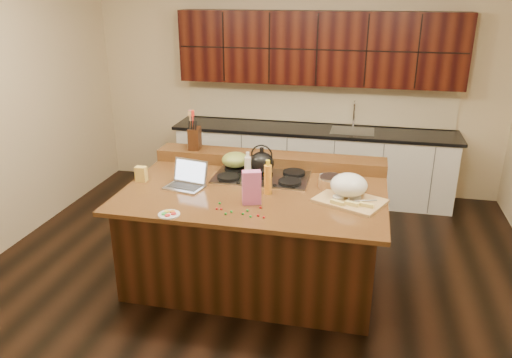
# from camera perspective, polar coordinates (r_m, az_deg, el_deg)

# --- Properties ---
(room) EXTENTS (5.52, 5.02, 2.72)m
(room) POSITION_cam_1_polar(r_m,az_deg,el_deg) (4.47, -0.14, 3.97)
(room) COLOR black
(room) RESTS_ON ground
(island) EXTENTS (2.40, 1.60, 0.92)m
(island) POSITION_cam_1_polar(r_m,az_deg,el_deg) (4.80, -0.13, -6.19)
(island) COLOR black
(island) RESTS_ON ground
(back_ledge) EXTENTS (2.40, 0.30, 0.12)m
(back_ledge) POSITION_cam_1_polar(r_m,az_deg,el_deg) (5.24, 1.56, 2.28)
(back_ledge) COLOR black
(back_ledge) RESTS_ON island
(cooktop) EXTENTS (0.92, 0.52, 0.05)m
(cooktop) POSITION_cam_1_polar(r_m,az_deg,el_deg) (4.88, 0.64, 0.32)
(cooktop) COLOR gray
(cooktop) RESTS_ON island
(back_counter) EXTENTS (3.70, 0.66, 2.40)m
(back_counter) POSITION_cam_1_polar(r_m,az_deg,el_deg) (6.64, 6.69, 6.21)
(back_counter) COLOR silver
(back_counter) RESTS_ON ground
(kettle) EXTENTS (0.27, 0.27, 0.22)m
(kettle) POSITION_cam_1_polar(r_m,az_deg,el_deg) (4.83, 0.65, 1.86)
(kettle) COLOR black
(kettle) RESTS_ON cooktop
(green_bowl) EXTENTS (0.28, 0.28, 0.15)m
(green_bowl) POSITION_cam_1_polar(r_m,az_deg,el_deg) (5.03, -2.39, 2.20)
(green_bowl) COLOR olive
(green_bowl) RESTS_ON cooktop
(laptop) EXTENTS (0.39, 0.34, 0.24)m
(laptop) POSITION_cam_1_polar(r_m,az_deg,el_deg) (4.70, -7.86, -0.08)
(laptop) COLOR #B7B7BC
(laptop) RESTS_ON island
(oil_bottle) EXTENTS (0.07, 0.07, 0.27)m
(oil_bottle) POSITION_cam_1_polar(r_m,az_deg,el_deg) (4.46, 1.37, -0.08)
(oil_bottle) COLOR orange
(oil_bottle) RESTS_ON island
(vinegar_bottle) EXTENTS (0.07, 0.07, 0.25)m
(vinegar_bottle) POSITION_cam_1_polar(r_m,az_deg,el_deg) (4.74, -0.95, 1.08)
(vinegar_bottle) COLOR silver
(vinegar_bottle) RESTS_ON island
(wooden_tray) EXTENTS (0.68, 0.60, 0.23)m
(wooden_tray) POSITION_cam_1_polar(r_m,az_deg,el_deg) (4.43, 10.59, -1.08)
(wooden_tray) COLOR tan
(wooden_tray) RESTS_ON island
(ramekin_a) EXTENTS (0.13, 0.13, 0.04)m
(ramekin_a) POSITION_cam_1_polar(r_m,az_deg,el_deg) (4.41, 9.38, -2.22)
(ramekin_a) COLOR white
(ramekin_a) RESTS_ON island
(ramekin_b) EXTENTS (0.12, 0.12, 0.04)m
(ramekin_b) POSITION_cam_1_polar(r_m,az_deg,el_deg) (4.43, 11.29, -2.21)
(ramekin_b) COLOR white
(ramekin_b) RESTS_ON island
(ramekin_c) EXTENTS (0.10, 0.10, 0.04)m
(ramekin_c) POSITION_cam_1_polar(r_m,az_deg,el_deg) (4.89, 7.86, 0.25)
(ramekin_c) COLOR white
(ramekin_c) RESTS_ON island
(strainer_bowl) EXTENTS (0.27, 0.27, 0.09)m
(strainer_bowl) POSITION_cam_1_polar(r_m,az_deg,el_deg) (4.69, 8.62, -0.43)
(strainer_bowl) COLOR #996B3F
(strainer_bowl) RESTS_ON island
(kitchen_timer) EXTENTS (0.09, 0.09, 0.07)m
(kitchen_timer) POSITION_cam_1_polar(r_m,az_deg,el_deg) (4.34, 10.55, -2.47)
(kitchen_timer) COLOR silver
(kitchen_timer) RESTS_ON island
(pink_bag) EXTENTS (0.18, 0.13, 0.30)m
(pink_bag) POSITION_cam_1_polar(r_m,az_deg,el_deg) (4.25, -0.51, -0.98)
(pink_bag) COLOR #D262A4
(pink_bag) RESTS_ON island
(candy_plate) EXTENTS (0.24, 0.24, 0.01)m
(candy_plate) POSITION_cam_1_polar(r_m,az_deg,el_deg) (4.15, -9.91, -4.01)
(candy_plate) COLOR white
(candy_plate) RESTS_ON island
(package_box) EXTENTS (0.10, 0.07, 0.15)m
(package_box) POSITION_cam_1_polar(r_m,az_deg,el_deg) (4.90, -12.98, 0.56)
(package_box) COLOR #EBC253
(package_box) RESTS_ON island
(utensil_crock) EXTENTS (0.16, 0.16, 0.14)m
(utensil_crock) POSITION_cam_1_polar(r_m,az_deg,el_deg) (5.41, -7.20, 4.18)
(utensil_crock) COLOR white
(utensil_crock) RESTS_ON back_ledge
(knife_block) EXTENTS (0.14, 0.20, 0.23)m
(knife_block) POSITION_cam_1_polar(r_m,az_deg,el_deg) (5.39, -7.02, 4.64)
(knife_block) COLOR black
(knife_block) RESTS_ON back_ledge
(gumdrop_0) EXTENTS (0.02, 0.02, 0.02)m
(gumdrop_0) POSITION_cam_1_polar(r_m,az_deg,el_deg) (4.11, -1.57, -3.92)
(gumdrop_0) COLOR red
(gumdrop_0) RESTS_ON island
(gumdrop_1) EXTENTS (0.02, 0.02, 0.02)m
(gumdrop_1) POSITION_cam_1_polar(r_m,az_deg,el_deg) (4.05, -0.63, -4.30)
(gumdrop_1) COLOR #198C26
(gumdrop_1) RESTS_ON island
(gumdrop_2) EXTENTS (0.02, 0.02, 0.02)m
(gumdrop_2) POSITION_cam_1_polar(r_m,az_deg,el_deg) (4.19, -4.00, -3.43)
(gumdrop_2) COLOR red
(gumdrop_2) RESTS_ON island
(gumdrop_3) EXTENTS (0.02, 0.02, 0.02)m
(gumdrop_3) POSITION_cam_1_polar(r_m,az_deg,el_deg) (4.15, -0.98, -3.63)
(gumdrop_3) COLOR #198C26
(gumdrop_3) RESTS_ON island
(gumdrop_4) EXTENTS (0.02, 0.02, 0.02)m
(gumdrop_4) POSITION_cam_1_polar(r_m,az_deg,el_deg) (4.20, -4.50, -3.40)
(gumdrop_4) COLOR red
(gumdrop_4) RESTS_ON island
(gumdrop_5) EXTENTS (0.02, 0.02, 0.02)m
(gumdrop_5) POSITION_cam_1_polar(r_m,az_deg,el_deg) (4.10, -1.52, -3.97)
(gumdrop_5) COLOR #198C26
(gumdrop_5) RESTS_ON island
(gumdrop_6) EXTENTS (0.02, 0.02, 0.02)m
(gumdrop_6) POSITION_cam_1_polar(r_m,az_deg,el_deg) (4.06, 0.24, -4.19)
(gumdrop_6) COLOR red
(gumdrop_6) RESTS_ON island
(gumdrop_7) EXTENTS (0.02, 0.02, 0.02)m
(gumdrop_7) POSITION_cam_1_polar(r_m,az_deg,el_deg) (4.10, -3.49, -3.97)
(gumdrop_7) COLOR #198C26
(gumdrop_7) RESTS_ON island
(gumdrop_8) EXTENTS (0.02, 0.02, 0.02)m
(gumdrop_8) POSITION_cam_1_polar(r_m,az_deg,el_deg) (4.21, 0.52, -3.27)
(gumdrop_8) COLOR red
(gumdrop_8) RESTS_ON island
(gumdrop_9) EXTENTS (0.02, 0.02, 0.02)m
(gumdrop_9) POSITION_cam_1_polar(r_m,az_deg,el_deg) (4.14, -2.83, -3.74)
(gumdrop_9) COLOR #198C26
(gumdrop_9) RESTS_ON island
(gumdrop_10) EXTENTS (0.02, 0.02, 0.02)m
(gumdrop_10) POSITION_cam_1_polar(r_m,az_deg,el_deg) (4.03, 0.91, -4.40)
(gumdrop_10) COLOR red
(gumdrop_10) RESTS_ON island
(gumdrop_11) EXTENTS (0.02, 0.02, 0.02)m
(gumdrop_11) POSITION_cam_1_polar(r_m,az_deg,el_deg) (4.30, -4.18, -2.77)
(gumdrop_11) COLOR #198C26
(gumdrop_11) RESTS_ON island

